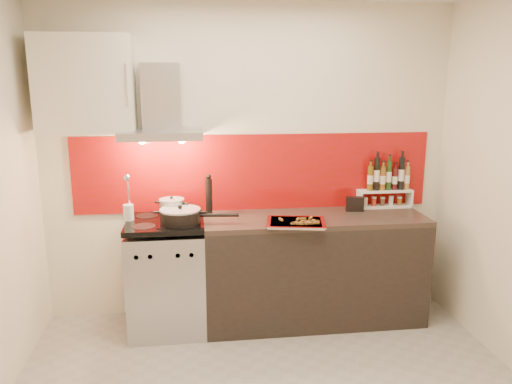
{
  "coord_description": "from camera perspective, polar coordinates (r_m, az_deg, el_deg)",
  "views": [
    {
      "loc": [
        -0.47,
        -2.71,
        1.99
      ],
      "look_at": [
        0.0,
        0.95,
        1.15
      ],
      "focal_mm": 35.0,
      "sensor_mm": 36.0,
      "label": 1
    }
  ],
  "objects": [
    {
      "name": "range_stove",
      "position": [
        4.12,
        -10.1,
        -9.48
      ],
      "size": [
        0.6,
        0.6,
        0.91
      ],
      "color": "#B7B7BA",
      "rests_on": "ground"
    },
    {
      "name": "upper_cabinet",
      "position": [
        4.02,
        -18.91,
        11.57
      ],
      "size": [
        0.7,
        0.35,
        0.72
      ],
      "primitive_type": "cube",
      "color": "beige",
      "rests_on": "back_wall"
    },
    {
      "name": "stock_pot",
      "position": [
        4.03,
        -9.59,
        -1.8
      ],
      "size": [
        0.2,
        0.2,
        0.17
      ],
      "color": "#B7B7BA",
      "rests_on": "range_stove"
    },
    {
      "name": "baking_tray",
      "position": [
        3.84,
        4.64,
        -3.48
      ],
      "size": [
        0.5,
        0.42,
        0.03
      ],
      "color": "silver",
      "rests_on": "counter"
    },
    {
      "name": "counter",
      "position": [
        4.23,
        6.55,
        -8.64
      ],
      "size": [
        1.8,
        0.6,
        0.9
      ],
      "color": "black",
      "rests_on": "ground"
    },
    {
      "name": "utensil_jar",
      "position": [
        4.0,
        -14.39,
        -1.7
      ],
      "size": [
        0.08,
        0.12,
        0.39
      ],
      "color": "silver",
      "rests_on": "range_stove"
    },
    {
      "name": "back_wall",
      "position": [
        4.2,
        -0.78,
        3.36
      ],
      "size": [
        3.4,
        0.02,
        2.6
      ],
      "primitive_type": "cube",
      "color": "silver",
      "rests_on": "ground"
    },
    {
      "name": "range_hood",
      "position": [
        3.97,
        -10.75,
        9.02
      ],
      "size": [
        0.62,
        0.5,
        0.61
      ],
      "color": "#B7B7BA",
      "rests_on": "back_wall"
    },
    {
      "name": "step_shelf",
      "position": [
        4.44,
        14.68,
        0.64
      ],
      "size": [
        0.47,
        0.13,
        0.44
      ],
      "color": "white",
      "rests_on": "counter"
    },
    {
      "name": "caddy_box",
      "position": [
        4.28,
        11.22,
        -1.36
      ],
      "size": [
        0.15,
        0.09,
        0.12
      ],
      "primitive_type": "cube",
      "rotation": [
        0.0,
        0.0,
        -0.17
      ],
      "color": "black",
      "rests_on": "counter"
    },
    {
      "name": "saute_pan",
      "position": [
        3.87,
        -8.56,
        -2.69
      ],
      "size": [
        0.61,
        0.31,
        0.14
      ],
      "color": "black",
      "rests_on": "range_stove"
    },
    {
      "name": "backsplash",
      "position": [
        4.21,
        -0.08,
        2.27
      ],
      "size": [
        3.0,
        0.02,
        0.64
      ],
      "primitive_type": "cube",
      "color": "#971108",
      "rests_on": "back_wall"
    },
    {
      "name": "pepper_mill",
      "position": [
        4.04,
        -5.41,
        -0.43
      ],
      "size": [
        0.05,
        0.05,
        0.35
      ],
      "color": "black",
      "rests_on": "counter"
    }
  ]
}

